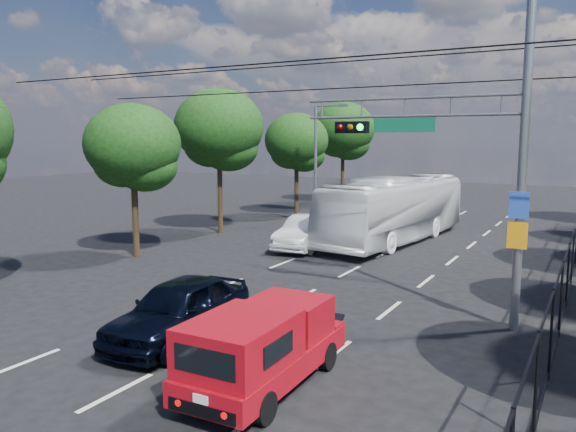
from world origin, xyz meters
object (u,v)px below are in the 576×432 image
Objects in this scene: navy_hatchback at (179,309)px; white_bus at (395,209)px; red_pickup at (264,345)px; signal_mast at (476,134)px; white_van at (307,232)px.

white_bus reaches higher than navy_hatchback.
navy_hatchback is at bearing 158.31° from red_pickup.
navy_hatchback is at bearing -84.61° from white_bus.
signal_mast is 2.02× the size of red_pickup.
navy_hatchback is at bearing -141.11° from signal_mast.
red_pickup is at bearing -73.57° from white_bus.
white_van is at bearing 140.39° from signal_mast.
white_bus is at bearing 117.90° from signal_mast.
white_van is at bearing 114.05° from red_pickup.
white_bus reaches higher than white_van.
white_bus is at bearing 100.16° from red_pickup.
white_bus is 2.48× the size of white_van.
white_bus is 4.91m from white_van.
navy_hatchback reaches higher than white_van.
white_van is at bearing 99.29° from navy_hatchback.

